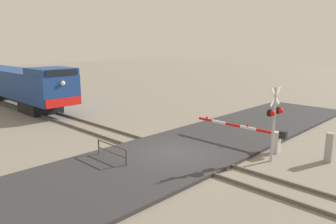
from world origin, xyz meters
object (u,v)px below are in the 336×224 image
crossing_signal (274,116)px  crossing_gate (264,136)px  utility_cabinet (330,147)px  guard_railing (112,151)px  locomotive (17,84)px

crossing_signal → crossing_gate: 2.35m
crossing_gate → utility_cabinet: (0.62, -3.23, -0.06)m
utility_cabinet → guard_railing: 10.78m
locomotive → crossing_gate: size_ratio=3.17×
utility_cabinet → guard_railing: (-7.63, 7.63, -0.12)m
crossing_signal → locomotive: bearing=96.6°
locomotive → crossing_gate: locomotive is taller
crossing_gate → guard_railing: crossing_gate is taller
locomotive → guard_railing: (-2.86, -18.76, -1.46)m
crossing_gate → guard_railing: 8.27m
locomotive → utility_cabinet: 26.84m
crossing_gate → locomotive: bearing=100.2°
crossing_signal → guard_railing: 8.11m
utility_cabinet → crossing_signal: bearing=133.8°
locomotive → guard_railing: locomotive is taller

